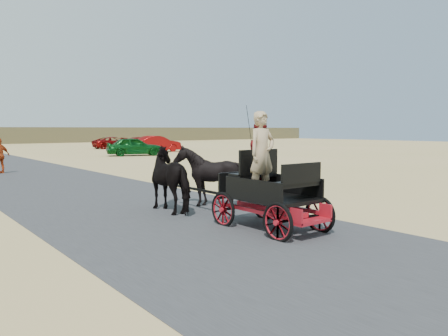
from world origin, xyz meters
TOP-DOWN VIEW (x-y plane):
  - ground at (0.00, 0.00)m, footprint 140.00×140.00m
  - road at (0.00, 0.00)m, footprint 6.00×140.00m
  - carriage at (1.15, -2.30)m, footprint 1.30×2.40m
  - horse_left at (0.60, 0.70)m, footprint 0.91×2.01m
  - horse_right at (1.70, 0.70)m, footprint 1.37×1.54m
  - driver_man at (0.95, -2.25)m, footprint 0.66×0.43m
  - passenger_woman at (1.45, -1.70)m, footprint 0.77×0.60m
  - pedestrian at (-0.91, 14.12)m, footprint 1.09×0.80m
  - car_a at (10.62, 22.99)m, footprint 4.69×3.00m
  - car_b at (14.88, 26.88)m, footprint 4.58×1.64m
  - car_c at (16.28, 32.22)m, footprint 4.68×2.44m
  - car_d at (14.67, 35.88)m, footprint 4.68×2.33m

SIDE VIEW (x-z plane):
  - ground at x=0.00m, z-range 0.00..0.00m
  - road at x=0.00m, z-range 0.00..0.01m
  - carriage at x=1.15m, z-range 0.00..0.72m
  - car_d at x=14.67m, z-range 0.00..1.27m
  - car_c at x=16.28m, z-range 0.00..1.30m
  - car_a at x=10.62m, z-range 0.00..1.49m
  - car_b at x=14.88m, z-range 0.00..1.50m
  - horse_left at x=0.60m, z-range 0.00..1.70m
  - horse_right at x=1.70m, z-range 0.00..1.70m
  - pedestrian at x=-0.91m, z-range 0.00..1.73m
  - passenger_woman at x=1.45m, z-range 0.72..2.30m
  - driver_man at x=0.95m, z-range 0.72..2.52m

